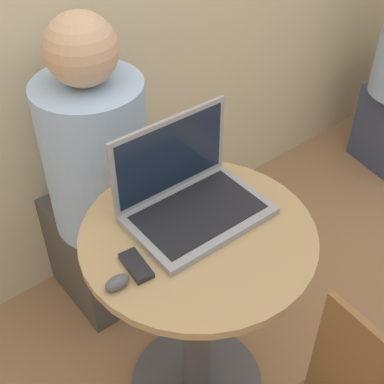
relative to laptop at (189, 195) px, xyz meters
name	(u,v)px	position (x,y,z in m)	size (l,w,h in m)	color
ground_plane	(197,383)	(-0.04, -0.09, -0.82)	(12.00, 12.00, 0.00)	#9E704C
round_table	(197,298)	(-0.04, -0.09, -0.34)	(0.65, 0.65, 0.77)	#4C4C51
laptop	(189,195)	(0.00, 0.00, 0.00)	(0.38, 0.26, 0.26)	gray
cell_phone	(136,265)	(-0.24, -0.09, -0.05)	(0.06, 0.11, 0.02)	black
computer_mouse	(117,282)	(-0.31, -0.11, -0.04)	(0.07, 0.04, 0.03)	#4C4C51
person_seated	(95,196)	(-0.04, 0.50, -0.32)	(0.35, 0.55, 1.22)	#4C4742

